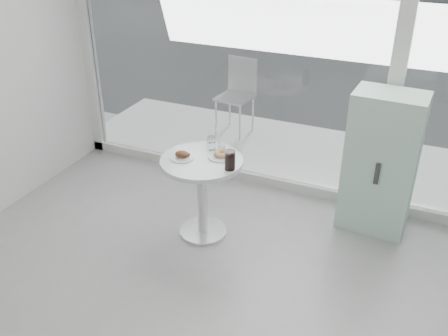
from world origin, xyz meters
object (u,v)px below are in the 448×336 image
at_px(mint_cabinet, 381,163).
at_px(cola_glass, 230,161).
at_px(main_table, 202,181).
at_px(plate_fritter, 183,156).
at_px(patio_chair, 238,91).
at_px(water_tumbler_b, 221,147).
at_px(water_tumbler_a, 212,144).
at_px(plate_donut, 222,155).

bearing_deg(mint_cabinet, cola_glass, -140.08).
bearing_deg(main_table, plate_fritter, -162.79).
relative_size(patio_chair, cola_glass, 5.59).
bearing_deg(main_table, mint_cabinet, 28.56).
height_order(plate_fritter, cola_glass, cola_glass).
bearing_deg(water_tumbler_b, mint_cabinet, 23.71).
relative_size(patio_chair, water_tumbler_b, 8.83).
relative_size(mint_cabinet, plate_fritter, 6.36).
xyz_separation_m(mint_cabinet, water_tumbler_a, (-1.41, -0.56, 0.16)).
bearing_deg(cola_glass, patio_chair, 110.64).
bearing_deg(plate_donut, cola_glass, -49.46).
relative_size(mint_cabinet, patio_chair, 1.39).
height_order(mint_cabinet, water_tumbler_a, mint_cabinet).
height_order(patio_chair, cola_glass, patio_chair).
distance_m(main_table, water_tumbler_b, 0.34).
distance_m(main_table, plate_donut, 0.30).
distance_m(mint_cabinet, patio_chair, 2.42).
height_order(plate_donut, water_tumbler_b, water_tumbler_b).
xyz_separation_m(plate_fritter, water_tumbler_a, (0.16, 0.26, 0.03)).
distance_m(main_table, mint_cabinet, 1.61).
bearing_deg(cola_glass, mint_cabinet, 36.77).
xyz_separation_m(mint_cabinet, cola_glass, (-1.12, -0.83, 0.19)).
bearing_deg(plate_donut, water_tumbler_b, 116.61).
bearing_deg(cola_glass, main_table, 167.35).
xyz_separation_m(mint_cabinet, water_tumbler_b, (-1.31, -0.57, 0.16)).
bearing_deg(plate_fritter, main_table, 17.21).
relative_size(main_table, cola_glass, 4.53).
height_order(main_table, water_tumbler_b, water_tumbler_b).
relative_size(mint_cabinet, plate_donut, 5.53).
bearing_deg(patio_chair, plate_fritter, -72.78).
relative_size(main_table, plate_donut, 3.22).
distance_m(plate_fritter, plate_donut, 0.34).
height_order(water_tumbler_a, cola_glass, cola_glass).
xyz_separation_m(mint_cabinet, plate_donut, (-1.27, -0.66, 0.13)).
distance_m(patio_chair, water_tumbler_b, 2.11).
height_order(plate_fritter, water_tumbler_b, water_tumbler_b).
bearing_deg(water_tumbler_b, main_table, -117.82).
relative_size(mint_cabinet, water_tumbler_a, 11.22).
xyz_separation_m(plate_donut, water_tumbler_a, (-0.15, 0.10, 0.03)).
relative_size(main_table, water_tumbler_a, 6.54).
height_order(main_table, patio_chair, patio_chair).
relative_size(plate_fritter, cola_glass, 1.22).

